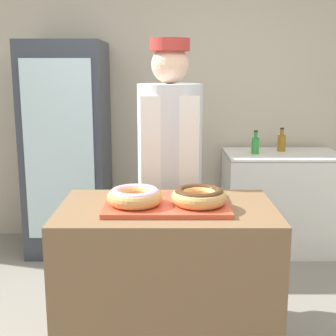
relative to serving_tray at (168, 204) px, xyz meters
name	(u,v)px	position (x,y,z in m)	size (l,w,h in m)	color
wall_back	(168,96)	(0.00, 2.13, 0.43)	(8.00, 0.06, 2.70)	#BCB29E
display_counter	(168,288)	(0.00, 0.00, -0.46)	(1.11, 0.68, 0.91)	brown
serving_tray	(168,204)	(0.00, 0.00, 0.00)	(0.63, 0.45, 0.02)	#D84C33
donut_light_glaze	(136,196)	(-0.16, -0.05, 0.06)	(0.28, 0.28, 0.08)	tan
donut_chocolate_glaze	(200,196)	(0.16, -0.05, 0.06)	(0.28, 0.28, 0.08)	tan
brownie_back_left	(147,191)	(-0.11, 0.16, 0.03)	(0.09, 0.09, 0.03)	black
brownie_back_right	(189,191)	(0.11, 0.16, 0.03)	(0.09, 0.09, 0.03)	black
baker_person	(171,173)	(0.02, 0.65, 0.02)	(0.41, 0.41, 1.78)	#4C4C51
beverage_fridge	(69,149)	(-0.87, 1.73, 0.00)	(0.68, 0.68, 1.83)	#333842
chest_freezer	(282,201)	(1.02, 1.74, -0.48)	(1.00, 0.65, 0.88)	white
bottle_amber	(283,142)	(1.02, 1.84, 0.04)	(0.07, 0.07, 0.21)	#99661E
bottle_green	(256,145)	(0.76, 1.70, 0.04)	(0.07, 0.07, 0.20)	#2D8C38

